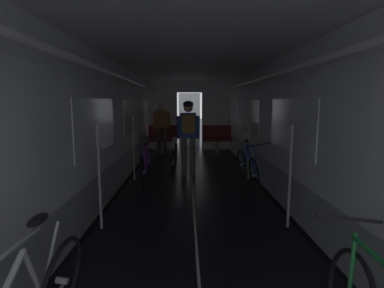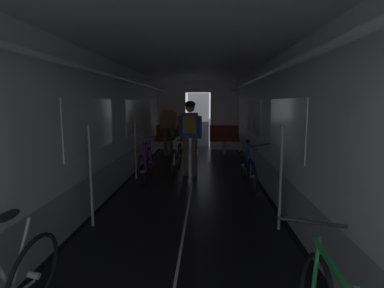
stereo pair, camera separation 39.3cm
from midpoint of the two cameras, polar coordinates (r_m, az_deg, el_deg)
name	(u,v)px [view 1 (the left image)]	position (r m, az deg, el deg)	size (l,w,h in m)	color
train_car_shell	(193,102)	(5.38, -1.96, 7.96)	(3.14, 12.34, 2.57)	black
bench_seat_far_left	(163,137)	(9.97, -6.74, 1.37)	(0.98, 0.51, 0.95)	gray
bench_seat_far_right	(217,137)	(9.95, 3.63, 1.40)	(0.98, 0.51, 0.95)	gray
bicycle_purple	(146,165)	(6.46, -10.52, -3.93)	(0.44, 1.69, 0.95)	black
bicycle_blue	(248,167)	(6.22, 8.76, -4.36)	(0.44, 1.69, 0.95)	black
person_cyclist_aisle	(188,130)	(6.80, -2.38, 2.66)	(0.53, 0.39, 1.73)	brown
bicycle_white_in_aisle	(174,158)	(7.17, -5.01, -2.64)	(0.44, 1.69, 0.94)	black
person_standing_near_bench	(162,125)	(9.56, -6.98, 3.55)	(0.53, 0.23, 1.69)	brown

